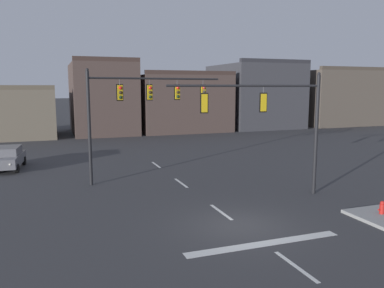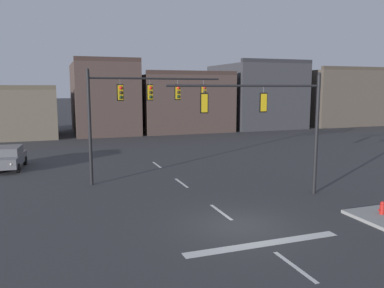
{
  "view_description": "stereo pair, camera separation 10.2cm",
  "coord_description": "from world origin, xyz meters",
  "px_view_note": "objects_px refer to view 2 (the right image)",
  "views": [
    {
      "loc": [
        -7.38,
        -14.25,
        5.88
      ],
      "look_at": [
        -0.67,
        4.19,
        2.99
      ],
      "focal_mm": 36.49,
      "sensor_mm": 36.0,
      "label": 1
    },
    {
      "loc": [
        -7.29,
        -14.29,
        5.88
      ],
      "look_at": [
        -0.67,
        4.19,
        2.99
      ],
      "focal_mm": 36.49,
      "sensor_mm": 36.0,
      "label": 2
    }
  ],
  "objects_px": {
    "car_lot_nearside": "(9,157)",
    "fire_hydrant": "(382,210)",
    "signal_mast_far_side": "(139,102)",
    "signal_mast_near_side": "(275,114)"
  },
  "relations": [
    {
      "from": "car_lot_nearside",
      "to": "fire_hydrant",
      "type": "relative_size",
      "value": 6.11
    },
    {
      "from": "signal_mast_far_side",
      "to": "fire_hydrant",
      "type": "bearing_deg",
      "value": -51.31
    },
    {
      "from": "signal_mast_far_side",
      "to": "car_lot_nearside",
      "type": "bearing_deg",
      "value": 142.54
    },
    {
      "from": "fire_hydrant",
      "to": "signal_mast_near_side",
      "type": "bearing_deg",
      "value": 121.66
    },
    {
      "from": "car_lot_nearside",
      "to": "fire_hydrant",
      "type": "bearing_deg",
      "value": -45.42
    },
    {
      "from": "signal_mast_far_side",
      "to": "fire_hydrant",
      "type": "relative_size",
      "value": 11.83
    },
    {
      "from": "signal_mast_far_side",
      "to": "car_lot_nearside",
      "type": "distance_m",
      "value": 11.17
    },
    {
      "from": "signal_mast_near_side",
      "to": "fire_hydrant",
      "type": "relative_size",
      "value": 11.12
    },
    {
      "from": "signal_mast_far_side",
      "to": "car_lot_nearside",
      "type": "height_order",
      "value": "signal_mast_far_side"
    },
    {
      "from": "signal_mast_near_side",
      "to": "car_lot_nearside",
      "type": "relative_size",
      "value": 1.82
    }
  ]
}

